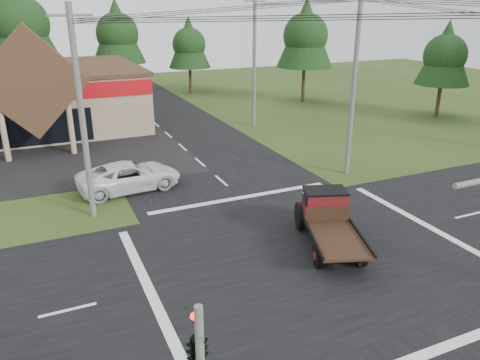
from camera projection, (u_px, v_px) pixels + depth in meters
ground at (306, 254)px, 20.69m from camera, size 120.00×120.00×0.00m
road_ns at (306, 254)px, 20.69m from camera, size 12.00×120.00×0.02m
road_ew at (306, 254)px, 20.68m from camera, size 120.00×12.00×0.02m
traffic_signal_corner at (197, 335)px, 10.33m from camera, size 0.53×2.48×4.40m
utility_pole_nw at (82, 114)px, 22.57m from camera, size 2.00×0.30×10.50m
utility_pole_ne at (354, 83)px, 28.50m from camera, size 2.00×0.30×11.50m
utility_pole_n at (254, 61)px, 40.51m from camera, size 2.00×0.30×11.20m
tree_row_c at (21, 21)px, 48.82m from camera, size 7.28×7.28×13.13m
tree_row_d at (117, 32)px, 53.96m from camera, size 6.16×6.16×11.11m
tree_row_e at (189, 43)px, 55.78m from camera, size 5.04×5.04×9.09m
tree_side_ne at (306, 34)px, 50.58m from camera, size 6.16×6.16×11.11m
tree_side_e_near at (445, 53)px, 43.86m from camera, size 5.04×5.04×9.09m
antique_flatbed_truck at (330, 223)px, 20.89m from camera, size 3.97×6.13×2.40m
white_pickup at (129, 176)px, 27.63m from camera, size 6.28×3.38×1.67m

